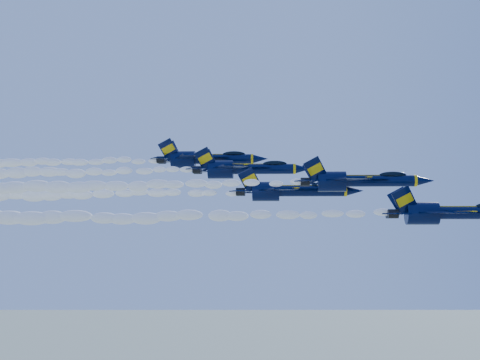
# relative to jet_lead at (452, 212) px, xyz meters

# --- Properties ---
(jet_lead) EXTENTS (15.56, 12.76, 5.78)m
(jet_lead) POSITION_rel_jet_lead_xyz_m (0.00, 0.00, 0.00)
(jet_lead) COLOR black
(smoke_trail_jet_lead) EXTENTS (45.30, 1.86, 1.67)m
(smoke_trail_jet_lead) POSITION_rel_jet_lead_xyz_m (-29.30, 0.00, -0.42)
(smoke_trail_jet_lead) COLOR white
(jet_second) EXTENTS (16.24, 13.33, 6.04)m
(jet_second) POSITION_rel_jet_lead_xyz_m (-8.45, 9.81, 4.05)
(jet_second) COLOR black
(smoke_trail_jet_second) EXTENTS (45.30, 1.94, 1.75)m
(smoke_trail_jet_second) POSITION_rel_jet_lead_xyz_m (-38.04, 9.81, 3.63)
(smoke_trail_jet_second) COLOR white
(jet_third) EXTENTS (16.98, 13.93, 6.31)m
(jet_third) POSITION_rel_jet_lead_xyz_m (-16.55, 16.05, 3.16)
(jet_third) COLOR black
(smoke_trail_jet_third) EXTENTS (45.30, 2.03, 1.82)m
(smoke_trail_jet_third) POSITION_rel_jet_lead_xyz_m (-46.45, 16.05, 2.73)
(smoke_trail_jet_third) COLOR white
(jet_fourth) EXTENTS (18.36, 15.06, 6.82)m
(jet_fourth) POSITION_rel_jet_lead_xyz_m (-23.56, 28.17, 7.19)
(jet_fourth) COLOR black
(smoke_trail_jet_fourth) EXTENTS (45.30, 2.19, 1.97)m
(smoke_trail_jet_fourth) POSITION_rel_jet_lead_xyz_m (-54.06, 28.17, 6.75)
(smoke_trail_jet_fourth) COLOR white
(jet_fifth) EXTENTS (19.05, 15.63, 7.08)m
(jet_fifth) POSITION_rel_jet_lead_xyz_m (-30.80, 37.33, 9.74)
(jet_fifth) COLOR black
(smoke_trail_jet_fifth) EXTENTS (45.30, 2.27, 2.05)m
(smoke_trail_jet_fifth) POSITION_rel_jet_lead_xyz_m (-61.59, 37.33, 9.29)
(smoke_trail_jet_fifth) COLOR white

